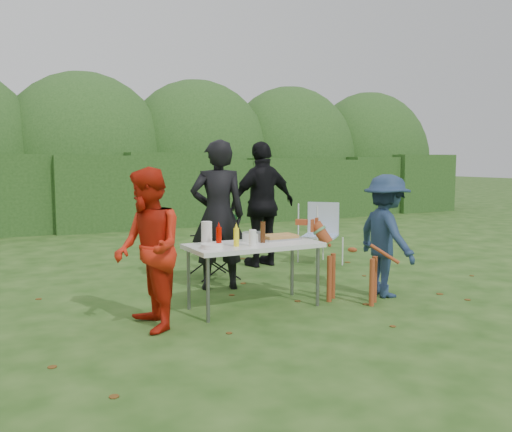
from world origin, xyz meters
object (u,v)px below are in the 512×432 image
camping_chair (214,245)px  mustard_bottle (236,237)px  person_black_puffy (263,204)px  ketchup_bottle (219,237)px  dog (352,262)px  child (386,236)px  folding_table (254,248)px  lawn_chair (320,233)px  person_cook (218,215)px  beer_bottle (263,232)px  paper_towel_roll (207,233)px  person_red_jacket (148,249)px

camping_chair → mustard_bottle: mustard_bottle is taller
person_black_puffy → ketchup_bottle: (-1.73, -2.19, -0.13)m
dog → child: bearing=-125.1°
person_black_puffy → dog: (-0.12, -2.43, -0.51)m
folding_table → person_black_puffy: 2.47m
folding_table → camping_chair: 1.67m
child → dog: (-0.55, -0.05, -0.27)m
lawn_chair → mustard_bottle: (-2.41, -1.90, 0.34)m
child → lawn_chair: bearing=-7.6°
person_cook → lawn_chair: size_ratio=1.95×
folding_table → camping_chair: size_ratio=1.61×
beer_bottle → person_cook: bearing=95.7°
beer_bottle → folding_table: bearing=179.5°
mustard_bottle → paper_towel_roll: paper_towel_roll is taller
child → paper_towel_roll: child is taller
child → camping_chair: 2.43m
person_cook → child: 2.13m
lawn_chair → ketchup_bottle: size_ratio=4.50×
folding_table → person_black_puffy: (1.26, 2.11, 0.29)m
lawn_chair → camping_chair: bearing=-39.6°
child → dog: size_ratio=1.50×
ketchup_bottle → person_cook: bearing=66.6°
dog → mustard_bottle: bearing=40.4°
camping_chair → person_red_jacket: bearing=62.2°
folding_table → mustard_bottle: (-0.26, -0.09, 0.15)m
person_red_jacket → mustard_bottle: bearing=98.5°
person_red_jacket → paper_towel_roll: bearing=116.7°
person_red_jacket → person_black_puffy: 3.46m
person_cook → child: person_cook is taller
camping_chair → paper_towel_roll: 1.72m
person_black_puffy → camping_chair: person_black_puffy is taller
camping_chair → folding_table: bearing=93.4°
camping_chair → person_cook: bearing=82.6°
child → camping_chair: child is taller
folding_table → beer_bottle: size_ratio=6.25×
folding_table → paper_towel_roll: size_ratio=5.77×
child → paper_towel_roll: 2.24m
person_black_puffy → mustard_bottle: person_black_puffy is taller
camping_chair → person_black_puffy: bearing=-145.2°
mustard_bottle → paper_towel_roll: 0.35m
person_black_puffy → mustard_bottle: (-1.52, -2.20, -0.14)m
person_red_jacket → beer_bottle: size_ratio=6.71×
mustard_bottle → lawn_chair: bearing=38.3°
folding_table → person_cook: size_ratio=0.78×
camping_chair → lawn_chair: lawn_chair is taller
paper_towel_roll → person_black_puffy: bearing=47.9°
person_red_jacket → lawn_chair: person_red_jacket is taller
mustard_bottle → camping_chair: bearing=74.5°
person_red_jacket → dog: person_red_jacket is taller
lawn_chair → person_cook: bearing=-24.3°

